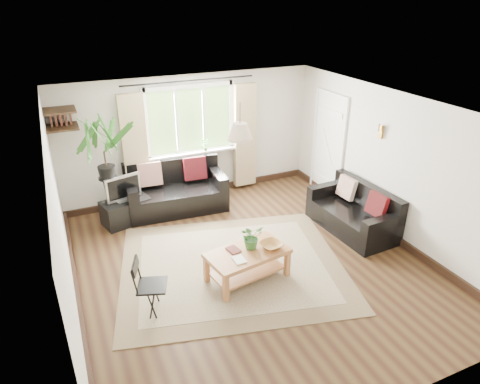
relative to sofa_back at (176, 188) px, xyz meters
name	(u,v)px	position (x,y,z in m)	size (l,w,h in m)	color
floor	(251,265)	(0.50, -2.24, -0.43)	(5.50, 5.50, 0.00)	black
ceiling	(253,109)	(0.50, -2.24, 1.97)	(5.50, 5.50, 0.00)	white
wall_back	(191,138)	(0.50, 0.51, 0.77)	(5.00, 0.02, 2.40)	beige
wall_front	(387,318)	(0.50, -4.99, 0.77)	(5.00, 0.02, 2.40)	beige
wall_left	(61,230)	(-2.00, -2.24, 0.77)	(0.02, 5.50, 2.40)	beige
wall_right	(391,166)	(3.00, -2.24, 0.77)	(0.02, 5.50, 2.40)	beige
rug	(232,266)	(0.22, -2.17, -0.42)	(3.28, 2.81, 0.02)	#BAAD90
window	(190,120)	(0.50, 0.47, 1.12)	(2.50, 0.16, 2.16)	white
door	(328,147)	(2.97, -0.54, 0.57)	(0.06, 0.96, 2.06)	silver
corner_shelf	(61,119)	(-1.75, 0.26, 1.46)	(0.50, 0.50, 0.34)	black
pendant_lamp	(240,127)	(0.50, -1.84, 1.62)	(0.36, 0.36, 0.54)	beige
wall_sconce	(380,130)	(2.93, -1.94, 1.31)	(0.12, 0.12, 0.28)	beige
sofa_back	(176,188)	(0.00, 0.00, 0.00)	(1.82, 0.91, 0.85)	black
sofa_right	(353,210)	(2.54, -1.98, -0.05)	(0.79, 1.59, 0.75)	black
coffee_table	(247,265)	(0.30, -2.53, -0.19)	(1.14, 0.62, 0.47)	#965A31
table_plant	(252,237)	(0.40, -2.46, 0.22)	(0.32, 0.28, 0.35)	#2C5D25
bowl	(271,245)	(0.65, -2.58, 0.08)	(0.31, 0.31, 0.08)	#9F7036
book_a	(234,261)	(0.03, -2.68, 0.05)	(0.15, 0.21, 0.02)	white
book_b	(229,252)	(0.06, -2.44, 0.05)	(0.15, 0.21, 0.02)	#5A2924
tv_stand	(126,211)	(-0.97, -0.13, -0.21)	(0.81, 0.46, 0.44)	black
tv	(123,188)	(-0.97, -0.13, 0.25)	(0.63, 0.21, 0.48)	#A5A5AA
palm_stand	(107,173)	(-1.19, -0.05, 0.53)	(0.75, 0.75, 1.92)	black
folding_chair	(152,287)	(-1.09, -2.66, -0.04)	(0.40, 0.40, 0.77)	black
sill_plant	(205,144)	(0.75, 0.39, 0.64)	(0.14, 0.10, 0.27)	#2D6023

